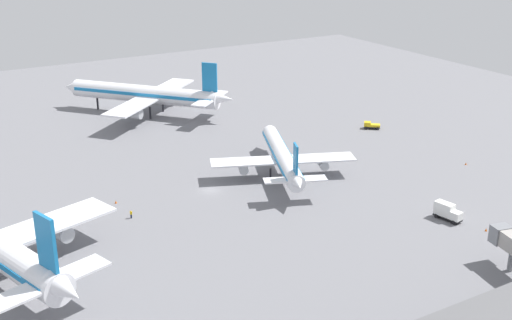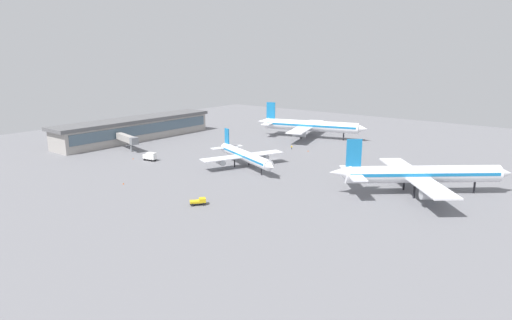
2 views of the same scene
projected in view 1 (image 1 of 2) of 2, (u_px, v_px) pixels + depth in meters
name	position (u px, v px, depth m)	size (l,w,h in m)	color
ground	(211.00, 190.00, 143.43)	(288.00, 288.00, 0.00)	slate
airplane_taxiing	(282.00, 156.00, 150.32)	(32.29, 39.07, 12.48)	white
airplane_distant	(146.00, 94.00, 195.72)	(41.31, 45.78, 16.92)	white
catering_truck	(447.00, 211.00, 129.26)	(2.94, 5.84, 3.30)	black
pushback_tractor	(371.00, 125.00, 184.30)	(4.60, 4.28, 1.90)	black
ground_crew_worker	(131.00, 214.00, 130.07)	(0.51, 0.53, 1.67)	#1E2338
safety_cone_near_gate	(466.00, 164.00, 157.99)	(0.44, 0.44, 0.60)	#EA590C
safety_cone_mid_apron	(116.00, 202.00, 136.95)	(0.44, 0.44, 0.60)	#EA590C
safety_cone_far_side	(486.00, 230.00, 124.96)	(0.44, 0.44, 0.60)	#EA590C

